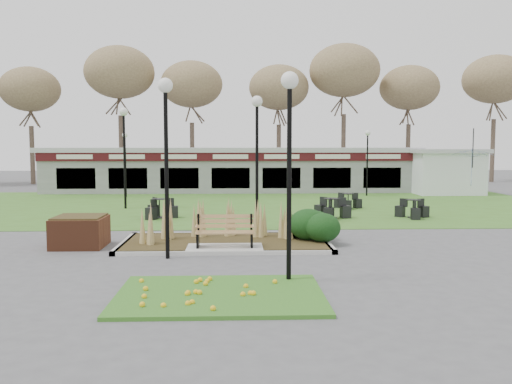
{
  "coord_description": "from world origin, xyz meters",
  "views": [
    {
      "loc": [
        0.33,
        -15.41,
        3.09
      ],
      "look_at": [
        0.98,
        2.0,
        1.57
      ],
      "focal_mm": 38.0,
      "sensor_mm": 36.0,
      "label": 1
    }
  ],
  "objects_px": {
    "brick_planter": "(80,231)",
    "lamp_post_far_left": "(125,150)",
    "lamp_post_near_left": "(166,128)",
    "lamp_post_mid_right": "(257,132)",
    "food_pavilion": "(231,170)",
    "patio_umbrella": "(472,167)",
    "bistro_set_b": "(332,212)",
    "lamp_post_far_right": "(367,148)",
    "bistro_set_d": "(413,212)",
    "park_bench": "(225,231)",
    "bistro_set_c": "(348,203)",
    "lamp_post_near_right": "(289,130)",
    "bistro_set_a": "(159,211)",
    "lamp_post_mid_left": "(124,135)",
    "service_hut": "(446,171)"
  },
  "relations": [
    {
      "from": "lamp_post_near_left",
      "to": "bistro_set_a",
      "type": "xyz_separation_m",
      "value": [
        -1.36,
        8.13,
        -3.25
      ]
    },
    {
      "from": "brick_planter",
      "to": "bistro_set_a",
      "type": "xyz_separation_m",
      "value": [
        1.51,
        6.33,
        -0.19
      ]
    },
    {
      "from": "brick_planter",
      "to": "food_pavilion",
      "type": "height_order",
      "value": "food_pavilion"
    },
    {
      "from": "lamp_post_near_right",
      "to": "bistro_set_b",
      "type": "xyz_separation_m",
      "value": [
        2.82,
        10.41,
        -3.11
      ]
    },
    {
      "from": "service_hut",
      "to": "lamp_post_mid_right",
      "type": "relative_size",
      "value": 0.91
    },
    {
      "from": "lamp_post_near_left",
      "to": "lamp_post_far_right",
      "type": "relative_size",
      "value": 1.23
    },
    {
      "from": "lamp_post_mid_left",
      "to": "lamp_post_far_right",
      "type": "height_order",
      "value": "lamp_post_mid_left"
    },
    {
      "from": "bistro_set_a",
      "to": "patio_umbrella",
      "type": "height_order",
      "value": "patio_umbrella"
    },
    {
      "from": "brick_planter",
      "to": "bistro_set_d",
      "type": "distance_m",
      "value": 13.57
    },
    {
      "from": "food_pavilion",
      "to": "lamp_post_far_left",
      "type": "relative_size",
      "value": 6.44
    },
    {
      "from": "bistro_set_b",
      "to": "patio_umbrella",
      "type": "height_order",
      "value": "patio_umbrella"
    },
    {
      "from": "lamp_post_far_right",
      "to": "bistro_set_d",
      "type": "bearing_deg",
      "value": -92.63
    },
    {
      "from": "lamp_post_far_left",
      "to": "bistro_set_d",
      "type": "height_order",
      "value": "lamp_post_far_left"
    },
    {
      "from": "brick_planter",
      "to": "lamp_post_near_right",
      "type": "height_order",
      "value": "lamp_post_near_right"
    },
    {
      "from": "lamp_post_mid_right",
      "to": "patio_umbrella",
      "type": "distance_m",
      "value": 15.94
    },
    {
      "from": "bistro_set_a",
      "to": "brick_planter",
      "type": "bearing_deg",
      "value": -103.41
    },
    {
      "from": "service_hut",
      "to": "bistro_set_c",
      "type": "bearing_deg",
      "value": -135.51
    },
    {
      "from": "food_pavilion",
      "to": "lamp_post_near_left",
      "type": "distance_m",
      "value": 20.92
    },
    {
      "from": "park_bench",
      "to": "bistro_set_a",
      "type": "height_order",
      "value": "park_bench"
    },
    {
      "from": "lamp_post_far_left",
      "to": "bistro_set_b",
      "type": "xyz_separation_m",
      "value": [
        10.48,
        -9.73,
        -2.48
      ]
    },
    {
      "from": "lamp_post_near_right",
      "to": "bistro_set_d",
      "type": "xyz_separation_m",
      "value": [
        6.28,
        10.46,
        -3.14
      ]
    },
    {
      "from": "service_hut",
      "to": "food_pavilion",
      "type": "bearing_deg",
      "value": 171.73
    },
    {
      "from": "brick_planter",
      "to": "lamp_post_far_left",
      "type": "xyz_separation_m",
      "value": [
        -1.75,
        15.64,
        2.31
      ]
    },
    {
      "from": "park_bench",
      "to": "lamp_post_far_left",
      "type": "relative_size",
      "value": 0.45
    },
    {
      "from": "lamp_post_near_left",
      "to": "lamp_post_mid_left",
      "type": "bearing_deg",
      "value": 106.68
    },
    {
      "from": "bistro_set_d",
      "to": "service_hut",
      "type": "bearing_deg",
      "value": 62.64
    },
    {
      "from": "park_bench",
      "to": "lamp_post_far_right",
      "type": "xyz_separation_m",
      "value": [
        8.24,
        16.68,
        2.3
      ]
    },
    {
      "from": "service_hut",
      "to": "bistro_set_b",
      "type": "distance_m",
      "value": 14.44
    },
    {
      "from": "bistro_set_d",
      "to": "park_bench",
      "type": "bearing_deg",
      "value": -139.25
    },
    {
      "from": "park_bench",
      "to": "brick_planter",
      "type": "height_order",
      "value": "park_bench"
    },
    {
      "from": "park_bench",
      "to": "lamp_post_near_left",
      "type": "height_order",
      "value": "lamp_post_near_left"
    },
    {
      "from": "lamp_post_mid_right",
      "to": "lamp_post_far_left",
      "type": "height_order",
      "value": "lamp_post_mid_right"
    },
    {
      "from": "lamp_post_near_left",
      "to": "lamp_post_mid_right",
      "type": "xyz_separation_m",
      "value": [
        2.64,
        5.17,
        0.0
      ]
    },
    {
      "from": "lamp_post_mid_left",
      "to": "brick_planter",
      "type": "bearing_deg",
      "value": -86.43
    },
    {
      "from": "lamp_post_near_left",
      "to": "lamp_post_near_right",
      "type": "height_order",
      "value": "lamp_post_near_left"
    },
    {
      "from": "lamp_post_mid_left",
      "to": "lamp_post_near_left",
      "type": "bearing_deg",
      "value": -73.32
    },
    {
      "from": "lamp_post_near_left",
      "to": "lamp_post_mid_right",
      "type": "relative_size",
      "value": 1.0
    },
    {
      "from": "park_bench",
      "to": "bistro_set_c",
      "type": "bearing_deg",
      "value": 60.46
    },
    {
      "from": "lamp_post_near_right",
      "to": "bistro_set_b",
      "type": "height_order",
      "value": "lamp_post_near_right"
    },
    {
      "from": "patio_umbrella",
      "to": "bistro_set_a",
      "type": "bearing_deg",
      "value": -157.12
    },
    {
      "from": "food_pavilion",
      "to": "bistro_set_a",
      "type": "relative_size",
      "value": 16.12
    },
    {
      "from": "brick_planter",
      "to": "lamp_post_mid_right",
      "type": "relative_size",
      "value": 0.31
    },
    {
      "from": "service_hut",
      "to": "lamp_post_near_right",
      "type": "height_order",
      "value": "lamp_post_near_right"
    },
    {
      "from": "brick_planter",
      "to": "lamp_post_far_left",
      "type": "bearing_deg",
      "value": 96.4
    },
    {
      "from": "bistro_set_a",
      "to": "bistro_set_b",
      "type": "height_order",
      "value": "bistro_set_b"
    },
    {
      "from": "lamp_post_far_right",
      "to": "lamp_post_mid_right",
      "type": "bearing_deg",
      "value": -119.62
    },
    {
      "from": "brick_planter",
      "to": "lamp_post_mid_left",
      "type": "distance_m",
      "value": 10.29
    },
    {
      "from": "food_pavilion",
      "to": "patio_umbrella",
      "type": "xyz_separation_m",
      "value": [
        13.5,
        -5.72,
        0.36
      ]
    },
    {
      "from": "bistro_set_c",
      "to": "patio_umbrella",
      "type": "distance_m",
      "value": 8.81
    },
    {
      "from": "bistro_set_b",
      "to": "bistro_set_a",
      "type": "bearing_deg",
      "value": 176.7
    }
  ]
}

